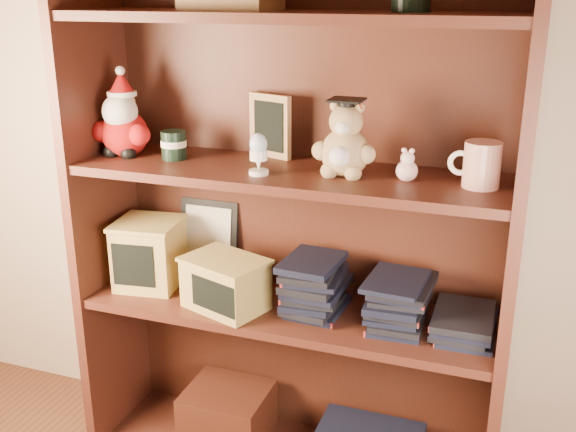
% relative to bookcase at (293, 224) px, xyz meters
% --- Properties ---
extents(bookcase, '(1.20, 0.35, 1.60)m').
position_rel_bookcase_xyz_m(bookcase, '(0.00, 0.00, 0.00)').
color(bookcase, '#471E14').
rests_on(bookcase, ground).
extents(shelf_lower, '(1.14, 0.33, 0.02)m').
position_rel_bookcase_xyz_m(shelf_lower, '(0.00, -0.05, -0.24)').
color(shelf_lower, '#471E14').
rests_on(shelf_lower, ground).
extents(shelf_upper, '(1.14, 0.33, 0.02)m').
position_rel_bookcase_xyz_m(shelf_upper, '(0.00, -0.05, 0.16)').
color(shelf_upper, '#471E14').
rests_on(shelf_upper, ground).
extents(santa_plush, '(0.18, 0.13, 0.26)m').
position_rel_bookcase_xyz_m(santa_plush, '(-0.49, -0.06, 0.27)').
color(santa_plush, '#A50F0F').
rests_on(santa_plush, shelf_upper).
extents(teachers_tin, '(0.07, 0.07, 0.08)m').
position_rel_bookcase_xyz_m(teachers_tin, '(-0.33, -0.05, 0.21)').
color(teachers_tin, black).
rests_on(teachers_tin, shelf_upper).
extents(chalkboard_plaque, '(0.14, 0.10, 0.18)m').
position_rel_bookcase_xyz_m(chalkboard_plaque, '(-0.09, 0.06, 0.26)').
color(chalkboard_plaque, '#9E7547').
rests_on(chalkboard_plaque, shelf_upper).
extents(egg_cup, '(0.05, 0.05, 0.11)m').
position_rel_bookcase_xyz_m(egg_cup, '(-0.05, -0.13, 0.23)').
color(egg_cup, white).
rests_on(egg_cup, shelf_upper).
extents(grad_teddy_bear, '(0.16, 0.14, 0.20)m').
position_rel_bookcase_xyz_m(grad_teddy_bear, '(0.16, -0.06, 0.25)').
color(grad_teddy_bear, tan).
rests_on(grad_teddy_bear, shelf_upper).
extents(pink_figurine, '(0.05, 0.05, 0.09)m').
position_rel_bookcase_xyz_m(pink_figurine, '(0.32, -0.05, 0.20)').
color(pink_figurine, beige).
rests_on(pink_figurine, shelf_upper).
extents(teacher_mug, '(0.12, 0.09, 0.11)m').
position_rel_bookcase_xyz_m(teacher_mug, '(0.49, -0.05, 0.23)').
color(teacher_mug, silver).
rests_on(teacher_mug, shelf_upper).
extents(certificate_frame, '(0.19, 0.05, 0.24)m').
position_rel_bookcase_xyz_m(certificate_frame, '(-0.31, 0.09, -0.11)').
color(certificate_frame, black).
rests_on(certificate_frame, shelf_lower).
extents(treats_box, '(0.21, 0.21, 0.20)m').
position_rel_bookcase_xyz_m(treats_box, '(-0.44, -0.05, -0.13)').
color(treats_box, tan).
rests_on(treats_box, shelf_lower).
extents(pencils_box, '(0.27, 0.23, 0.15)m').
position_rel_bookcase_xyz_m(pencils_box, '(-0.16, -0.12, -0.15)').
color(pencils_box, tan).
rests_on(pencils_box, shelf_lower).
extents(book_stack_left, '(0.14, 0.20, 0.14)m').
position_rel_bookcase_xyz_m(book_stack_left, '(0.08, -0.05, -0.16)').
color(book_stack_left, black).
rests_on(book_stack_left, shelf_lower).
extents(book_stack_mid, '(0.14, 0.20, 0.14)m').
position_rel_bookcase_xyz_m(book_stack_mid, '(0.31, -0.05, -0.16)').
color(book_stack_mid, black).
rests_on(book_stack_mid, shelf_lower).
extents(book_stack_right, '(0.14, 0.20, 0.06)m').
position_rel_bookcase_xyz_m(book_stack_right, '(0.49, -0.05, -0.20)').
color(book_stack_right, black).
rests_on(book_stack_right, shelf_lower).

